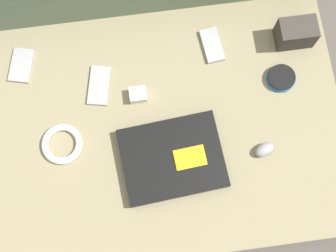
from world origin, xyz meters
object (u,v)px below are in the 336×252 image
at_px(laptop, 172,158).
at_px(camera_pouch, 296,33).
at_px(charger_brick, 138,95).
at_px(phone_silver, 99,85).
at_px(computer_mouse, 264,150).
at_px(speaker_puck, 281,78).
at_px(phone_small, 21,65).
at_px(phone_black, 212,45).

bearing_deg(laptop, camera_pouch, 33.16).
height_order(camera_pouch, charger_brick, camera_pouch).
relative_size(phone_silver, camera_pouch, 1.17).
relative_size(laptop, charger_brick, 6.17).
height_order(phone_silver, camera_pouch, camera_pouch).
xyz_separation_m(computer_mouse, speaker_puck, (0.09, 0.21, -0.01)).
bearing_deg(phone_small, laptop, -25.71).
distance_m(speaker_puck, phone_black, 0.23).
height_order(computer_mouse, phone_small, computer_mouse).
distance_m(phone_silver, camera_pouch, 0.62).
bearing_deg(charger_brick, phone_silver, 156.91).
bearing_deg(laptop, phone_silver, 122.22).
height_order(computer_mouse, phone_black, computer_mouse).
bearing_deg(phone_black, phone_small, 172.36).
relative_size(computer_mouse, phone_silver, 0.52).
relative_size(phone_small, camera_pouch, 1.07).
xyz_separation_m(speaker_puck, phone_black, (-0.19, 0.14, -0.00)).
xyz_separation_m(speaker_puck, charger_brick, (-0.44, 0.00, 0.01)).
relative_size(phone_black, phone_small, 0.96).
bearing_deg(camera_pouch, computer_mouse, -114.39).
bearing_deg(computer_mouse, laptop, 156.44).
distance_m(computer_mouse, phone_black, 0.36).
distance_m(laptop, phone_black, 0.38).
height_order(phone_silver, phone_small, same).
relative_size(laptop, phone_silver, 2.32).
distance_m(laptop, phone_small, 0.55).
bearing_deg(charger_brick, laptop, -69.74).
bearing_deg(computer_mouse, phone_small, 130.99).
height_order(phone_black, phone_small, phone_black).
xyz_separation_m(computer_mouse, phone_silver, (-0.46, 0.26, -0.01)).
distance_m(laptop, speaker_puck, 0.42).
relative_size(laptop, camera_pouch, 2.72).
distance_m(phone_black, camera_pouch, 0.26).
relative_size(speaker_puck, phone_silver, 0.65).
relative_size(computer_mouse, speaker_puck, 0.81).
bearing_deg(computer_mouse, phone_black, 84.57).
height_order(computer_mouse, charger_brick, same).
distance_m(phone_silver, phone_small, 0.25).
bearing_deg(phone_black, speaker_puck, -41.61).
bearing_deg(camera_pouch, charger_brick, -166.23).
relative_size(laptop, speaker_puck, 3.58).
bearing_deg(phone_small, camera_pouch, 12.57).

